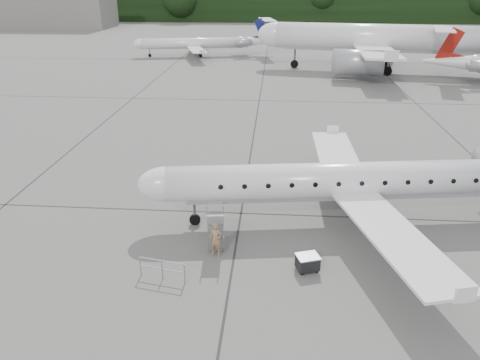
# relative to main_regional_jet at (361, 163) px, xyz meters

# --- Properties ---
(ground) EXTENTS (320.00, 320.00, 0.00)m
(ground) POSITION_rel_main_regional_jet_xyz_m (0.18, -4.73, -3.49)
(ground) COLOR slate
(ground) RESTS_ON ground
(treeline) EXTENTS (260.00, 4.00, 8.00)m
(treeline) POSITION_rel_main_regional_jet_xyz_m (0.18, 125.27, 0.51)
(treeline) COLOR black
(treeline) RESTS_ON ground
(terminal_building) EXTENTS (40.00, 14.00, 10.00)m
(terminal_building) POSITION_rel_main_regional_jet_xyz_m (-69.82, 105.27, 1.51)
(terminal_building) COLOR slate
(terminal_building) RESTS_ON ground
(main_regional_jet) EXTENTS (29.72, 23.22, 6.99)m
(main_regional_jet) POSITION_rel_main_regional_jet_xyz_m (0.00, 0.00, 0.00)
(main_regional_jet) COLOR white
(main_regional_jet) RESTS_ON ground
(airstair) EXTENTS (1.13, 2.20, 2.19)m
(airstair) POSITION_rel_main_regional_jet_xyz_m (-7.67, -3.17, -2.40)
(airstair) COLOR white
(airstair) RESTS_ON ground
(passenger) EXTENTS (0.76, 0.60, 1.84)m
(passenger) POSITION_rel_main_regional_jet_xyz_m (-7.50, -4.36, -2.58)
(passenger) COLOR #906C4F
(passenger) RESTS_ON ground
(safety_railing) EXTENTS (2.17, 0.50, 1.00)m
(safety_railing) POSITION_rel_main_regional_jet_xyz_m (-9.72, -6.54, -2.99)
(safety_railing) COLOR gray
(safety_railing) RESTS_ON ground
(baggage_cart) EXTENTS (1.20, 1.08, 0.86)m
(baggage_cart) POSITION_rel_main_regional_jet_xyz_m (-3.01, -5.31, -3.07)
(baggage_cart) COLOR black
(baggage_cart) RESTS_ON ground
(bg_narrowbody) EXTENTS (40.65, 31.95, 13.30)m
(bg_narrowbody) POSITION_rel_main_regional_jet_xyz_m (9.49, 46.77, 3.16)
(bg_narrowbody) COLOR white
(bg_narrowbody) RESTS_ON ground
(bg_regional_left) EXTENTS (26.32, 21.08, 6.18)m
(bg_regional_left) POSITION_rel_main_regional_jet_xyz_m (-18.98, 58.68, -0.40)
(bg_regional_left) COLOR white
(bg_regional_left) RESTS_ON ground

